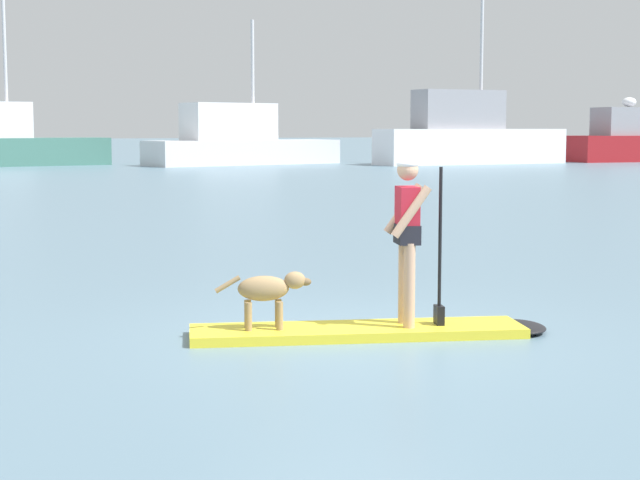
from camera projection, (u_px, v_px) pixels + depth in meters
name	position (u px, v px, depth m)	size (l,w,h in m)	color
ground_plane	(357.00, 336.00, 10.42)	(400.00, 400.00, 0.00)	slate
paddleboard	(379.00, 331.00, 10.44)	(3.80, 1.72, 0.10)	yellow
person_paddler	(409.00, 229.00, 10.36)	(0.66, 0.56, 1.74)	tan
dog	(268.00, 290.00, 10.24)	(0.97, 0.37, 0.59)	#997A51
moored_boat_outer	(239.00, 142.00, 58.99)	(12.28, 5.71, 8.44)	silver
moored_boat_center	(468.00, 136.00, 59.86)	(12.21, 3.15, 10.71)	white
moored_boat_starboard	(634.00, 141.00, 64.79)	(9.65, 3.64, 4.10)	maroon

